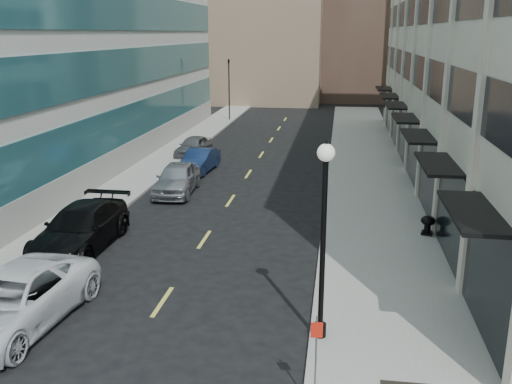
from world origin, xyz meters
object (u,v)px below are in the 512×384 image
(traffic_signal, at_px, (229,63))
(car_white_van, at_px, (13,301))
(car_blue_sedan, at_px, (199,161))
(car_silver_sedan, at_px, (177,178))
(car_black_pickup, at_px, (81,228))
(lamppost, at_px, (324,225))
(sign_post, at_px, (316,349))
(urn_planter, at_px, (428,223))
(car_grey_sedan, at_px, (193,146))

(traffic_signal, bearing_deg, car_white_van, -87.88)
(car_blue_sedan, bearing_deg, traffic_signal, 100.60)
(car_silver_sedan, xyz_separation_m, car_blue_sedan, (0.00, 5.09, -0.12))
(car_black_pickup, bearing_deg, lamppost, -29.92)
(car_blue_sedan, distance_m, lamppost, 21.74)
(car_white_van, distance_m, car_silver_sedan, 15.29)
(lamppost, bearing_deg, car_blue_sedan, 113.22)
(sign_post, relative_size, urn_planter, 2.78)
(car_white_van, xyz_separation_m, sign_post, (9.23, -2.73, 0.80))
(car_white_van, bearing_deg, urn_planter, 41.34)
(lamppost, bearing_deg, urn_planter, 65.41)
(urn_planter, bearing_deg, car_grey_sedan, 133.55)
(urn_planter, bearing_deg, sign_post, -108.72)
(sign_post, xyz_separation_m, urn_planter, (4.29, 12.67, -1.01))
(traffic_signal, bearing_deg, car_blue_sedan, -84.01)
(urn_planter, bearing_deg, car_black_pickup, -166.73)
(car_black_pickup, xyz_separation_m, car_silver_sedan, (1.60, 8.73, -0.03))
(car_white_van, relative_size, sign_post, 2.66)
(car_silver_sedan, bearing_deg, lamppost, -63.27)
(car_grey_sedan, relative_size, lamppost, 0.73)
(traffic_signal, height_order, lamppost, traffic_signal)
(car_black_pickup, xyz_separation_m, car_grey_sedan, (0.00, 18.54, -0.16))
(car_silver_sedan, height_order, car_blue_sedan, car_silver_sedan)
(car_grey_sedan, distance_m, lamppost, 26.67)
(car_blue_sedan, bearing_deg, car_silver_sedan, -85.40)
(traffic_signal, distance_m, car_black_pickup, 36.07)
(car_silver_sedan, relative_size, urn_planter, 5.88)
(urn_planter, bearing_deg, lamppost, -114.59)
(car_black_pickup, bearing_deg, car_blue_sedan, 84.13)
(traffic_signal, relative_size, lamppost, 1.20)
(car_silver_sedan, bearing_deg, car_grey_sedan, 95.99)
(car_white_van, bearing_deg, lamppost, 8.48)
(car_silver_sedan, height_order, lamppost, lamppost)
(sign_post, bearing_deg, car_black_pickup, 129.63)
(traffic_signal, bearing_deg, car_black_pickup, -88.88)
(car_black_pickup, distance_m, urn_planter, 14.79)
(car_black_pickup, height_order, car_grey_sedan, car_black_pickup)
(traffic_signal, xyz_separation_m, sign_post, (10.80, -45.01, -4.04))
(lamppost, bearing_deg, car_black_pickup, 149.35)
(car_silver_sedan, bearing_deg, sign_post, -68.01)
(sign_post, bearing_deg, car_blue_sedan, 102.39)
(car_blue_sedan, xyz_separation_m, lamppost, (8.50, -19.81, 2.83))
(car_black_pickup, relative_size, car_blue_sedan, 1.36)
(car_white_van, bearing_deg, car_black_pickup, 102.60)
(traffic_signal, relative_size, sign_post, 2.95)
(traffic_signal, relative_size, car_white_van, 1.11)
(car_white_van, distance_m, sign_post, 9.66)
(car_silver_sedan, distance_m, urn_planter, 13.86)
(traffic_signal, height_order, sign_post, traffic_signal)
(traffic_signal, relative_size, urn_planter, 8.21)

